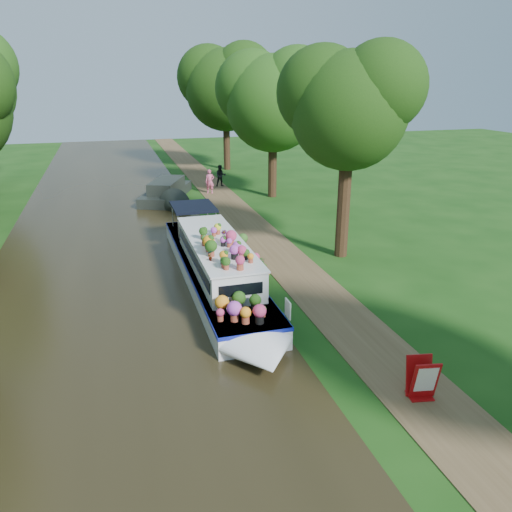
# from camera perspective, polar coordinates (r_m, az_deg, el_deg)

# --- Properties ---
(ground) EXTENTS (100.00, 100.00, 0.00)m
(ground) POSITION_cam_1_polar(r_m,az_deg,el_deg) (18.72, 3.05, -4.02)
(ground) COLOR #153F0F
(ground) RESTS_ON ground
(canal_water) EXTENTS (10.00, 100.00, 0.02)m
(canal_water) POSITION_cam_1_polar(r_m,az_deg,el_deg) (17.81, -15.60, -6.04)
(canal_water) COLOR black
(canal_water) RESTS_ON ground
(towpath) EXTENTS (2.20, 100.00, 0.03)m
(towpath) POSITION_cam_1_polar(r_m,az_deg,el_deg) (19.12, 6.45, -3.55)
(towpath) COLOR brown
(towpath) RESTS_ON ground
(plant_boat) EXTENTS (2.29, 13.52, 2.30)m
(plant_boat) POSITION_cam_1_polar(r_m,az_deg,el_deg) (18.71, -4.42, -1.24)
(plant_boat) COLOR white
(plant_boat) RESTS_ON canal_water
(tree_near_overhang) EXTENTS (5.52, 5.28, 8.99)m
(tree_near_overhang) POSITION_cam_1_polar(r_m,az_deg,el_deg) (21.47, 10.56, 16.95)
(tree_near_overhang) COLOR black
(tree_near_overhang) RESTS_ON ground
(tree_near_mid) EXTENTS (6.90, 6.60, 9.40)m
(tree_near_mid) POSITION_cam_1_polar(r_m,az_deg,el_deg) (32.87, 1.91, 17.85)
(tree_near_mid) COLOR black
(tree_near_mid) RESTS_ON ground
(tree_near_far) EXTENTS (7.59, 7.26, 10.30)m
(tree_near_far) POSITION_cam_1_polar(r_m,az_deg,el_deg) (43.33, -3.56, 19.10)
(tree_near_far) COLOR black
(tree_near_far) RESTS_ON ground
(second_boat) EXTENTS (4.16, 7.32, 1.33)m
(second_boat) POSITION_cam_1_polar(r_m,az_deg,el_deg) (32.98, -10.16, 7.22)
(second_boat) COLOR black
(second_boat) RESTS_ON canal_water
(sandwich_board) EXTENTS (0.70, 0.64, 1.06)m
(sandwich_board) POSITION_cam_1_polar(r_m,az_deg,el_deg) (13.31, 18.45, -13.31)
(sandwich_board) COLOR #AA0C0D
(sandwich_board) RESTS_ON towpath
(pedestrian_pink) EXTENTS (0.68, 0.54, 1.62)m
(pedestrian_pink) POSITION_cam_1_polar(r_m,az_deg,el_deg) (34.44, -5.31, 8.48)
(pedestrian_pink) COLOR #D2567B
(pedestrian_pink) RESTS_ON towpath
(pedestrian_dark) EXTENTS (0.82, 0.68, 1.55)m
(pedestrian_dark) POSITION_cam_1_polar(r_m,az_deg,el_deg) (36.65, -4.06, 9.14)
(pedestrian_dark) COLOR black
(pedestrian_dark) RESTS_ON towpath
(verge_plant) EXTENTS (0.41, 0.38, 0.37)m
(verge_plant) POSITION_cam_1_polar(r_m,az_deg,el_deg) (21.15, 0.66, -0.58)
(verge_plant) COLOR #20651E
(verge_plant) RESTS_ON ground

